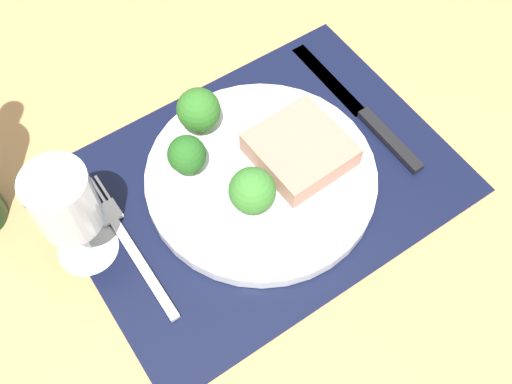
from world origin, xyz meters
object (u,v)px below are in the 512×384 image
fork (128,243)px  knife (365,115)px  wine_glass (65,206)px  plate (261,177)px  steak (300,149)px

fork → knife: 31.17cm
fork → wine_glass: bearing=153.9°
fork → plate: bearing=-2.7°
steak → fork: steak is taller
plate → knife: (15.29, 0.53, -0.50)cm
wine_glass → fork: bearing=-28.5°
plate → fork: 15.94cm
steak → knife: (10.52, 1.06, -2.64)cm
steak → fork: size_ratio=0.50×
steak → wine_glass: (-24.30, 3.93, 5.94)cm
fork → wine_glass: size_ratio=1.41×
steak → knife: size_ratio=0.42×
plate → steak: steak is taller
wine_glass → knife: bearing=-4.7°
steak → fork: bearing=174.6°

